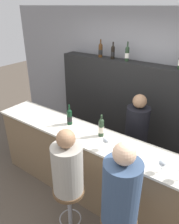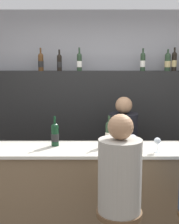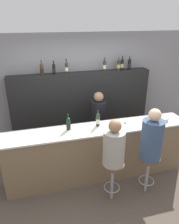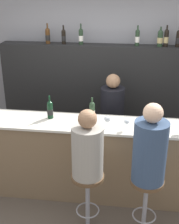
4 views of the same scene
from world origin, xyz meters
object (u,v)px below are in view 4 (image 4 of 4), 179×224
wine_bottle_backbar_6 (179,38)px  wine_glass_1 (127,122)px  wine_glass_2 (165,124)px  wine_bottle_backbar_2 (81,36)px  wine_glass_0 (107,119)px  bar_stool_left (88,187)px  wine_bottle_counter_1 (92,111)px  wine_bottle_backbar_3 (137,37)px  guest_seated_left (88,149)px  guest_seated_right (150,149)px  bartender (112,126)px  wine_bottle_backbar_1 (64,36)px  wine_bottle_counter_0 (50,109)px  wine_bottle_backbar_0 (48,36)px  wine_bottle_backbar_4 (160,38)px  bar_stool_right (146,192)px  wine_bottle_backbar_5 (166,38)px

wine_bottle_backbar_6 → wine_glass_1: (-0.70, -1.48, -0.73)m
wine_glass_2 → wine_glass_1: bearing=180.0°
wine_bottle_backbar_2 → wine_bottle_backbar_6: bearing=-0.0°
wine_glass_0 → bar_stool_left: wine_glass_0 is taller
wine_bottle_counter_1 → wine_bottle_backbar_3: size_ratio=1.01×
wine_bottle_backbar_6 → guest_seated_left: wine_bottle_backbar_6 is taller
guest_seated_right → bartender: 1.52m
wine_glass_2 → bar_stool_left: bearing=-149.1°
wine_bottle_counter_1 → wine_glass_2: (0.88, -0.22, -0.02)m
wine_bottle_backbar_1 → wine_bottle_backbar_3: wine_bottle_backbar_3 is taller
wine_bottle_counter_0 → wine_bottle_counter_1: size_ratio=0.99×
wine_glass_0 → wine_glass_1: 0.23m
wine_bottle_backbar_2 → wine_bottle_backbar_6: wine_bottle_backbar_2 is taller
wine_glass_0 → wine_glass_1: bearing=-0.0°
guest_seated_left → wine_bottle_counter_1: bearing=93.3°
wine_glass_1 → guest_seated_left: (-0.40, -0.50, -0.10)m
wine_glass_1 → guest_seated_left: guest_seated_left is taller
wine_glass_0 → guest_seated_right: guest_seated_right is taller
wine_bottle_backbar_0 → guest_seated_left: wine_bottle_backbar_0 is taller
wine_bottle_backbar_2 → wine_bottle_backbar_3: bearing=0.0°
wine_bottle_counter_1 → wine_bottle_backbar_4: wine_bottle_backbar_4 is taller
wine_bottle_counter_1 → wine_bottle_backbar_3: 1.54m
wine_bottle_backbar_4 → wine_bottle_backbar_3: bearing=180.0°
wine_bottle_backbar_3 → wine_glass_1: (-0.09, -1.48, -0.73)m
bartender → wine_bottle_backbar_1: bearing=143.9°
wine_bottle_counter_1 → guest_seated_left: bearing=-86.7°
wine_bottle_backbar_0 → wine_bottle_backbar_3: bearing=0.0°
wine_bottle_backbar_1 → guest_seated_right: bearing=-56.8°
wine_bottle_backbar_1 → bar_stool_right: bearing=-56.8°
wine_bottle_counter_1 → wine_bottle_backbar_0: 1.68m
wine_bottle_backbar_3 → wine_bottle_backbar_4: size_ratio=1.04×
wine_bottle_backbar_4 → bar_stool_right: wine_bottle_backbar_4 is taller
wine_bottle_backbar_4 → wine_glass_0: size_ratio=1.74×
guest_seated_left → bar_stool_right: bearing=0.0°
wine_bottle_counter_1 → bartender: bartender is taller
wine_bottle_backbar_5 → wine_bottle_backbar_6: 0.18m
wine_bottle_backbar_6 → wine_bottle_counter_0: bearing=-143.1°
wine_glass_1 → bar_stool_right: wine_glass_1 is taller
wine_glass_2 → guest_seated_left: (-0.84, -0.50, -0.11)m
wine_glass_1 → bar_stool_left: 0.87m
wine_bottle_backbar_4 → guest_seated_right: bearing=-95.2°
wine_bottle_counter_0 → wine_bottle_backbar_6: 2.22m
wine_bottle_backbar_0 → wine_glass_2: bearing=-40.3°
wine_bottle_backbar_2 → wine_bottle_counter_0: bearing=-99.4°
wine_bottle_counter_0 → guest_seated_left: (0.58, -0.72, -0.12)m
wine_bottle_backbar_2 → wine_glass_1: (0.77, -1.48, -0.73)m
wine_bottle_counter_1 → wine_glass_0: (0.21, -0.22, -0.01)m
wine_bottle_backbar_6 → wine_bottle_backbar_4: bearing=180.0°
wine_bottle_counter_0 → bar_stool_left: wine_bottle_counter_0 is taller
wine_bottle_backbar_1 → wine_bottle_backbar_6: (1.74, -0.00, 0.01)m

